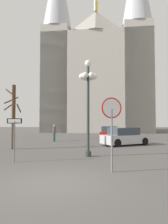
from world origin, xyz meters
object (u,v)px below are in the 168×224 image
Objects in this scene: parked_car_near_red at (110,133)px; pedestrian_walking at (54,131)px; stop_sign at (112,119)px; parked_car_far_silver at (125,137)px; street_lamp at (88,90)px; cathedral at (97,69)px; bare_tree at (13,115)px; one_way_arrow_sign at (14,133)px.

pedestrian_walking is (-6.03, -3.22, 0.34)m from parked_car_near_red.
parked_car_far_silver is (2.41, 9.11, -1.44)m from stop_sign.
parked_car_far_silver is at bearing -86.52° from parked_car_near_red.
parked_car_far_silver is (3.27, 5.54, -3.16)m from street_lamp.
pedestrian_walking is at bearing -107.31° from cathedral.
pedestrian_walking is at bearing 108.08° from stop_sign.
pedestrian_walking is (-6.42, 3.17, 0.33)m from parked_car_far_silver.
parked_car_near_red is 1.02× the size of parked_car_far_silver.
parked_car_far_silver is 7.17m from pedestrian_walking.
cathedral reaches higher than bare_tree.
cathedral reaches higher than parked_car_far_silver.
one_way_arrow_sign reaches higher than pedestrian_walking.
stop_sign is at bearing -47.15° from bare_tree.
pedestrian_walking is at bearing 68.35° from bare_tree.
pedestrian_walking is (-3.15, 8.70, -2.83)m from street_lamp.
street_lamp is at bearing -95.21° from cathedral.
bare_tree is 1.04× the size of parked_car_near_red.
parked_car_far_silver is (0.39, -6.39, 0.01)m from parked_car_near_red.
pedestrian_walking is (-5.58, -17.91, -10.82)m from cathedral.
one_way_arrow_sign is 1.29× the size of pedestrian_walking.
cathedral is 27.89m from street_lamp.
street_lamp is (-2.43, -26.61, -7.99)m from cathedral.
parked_car_far_silver is at bearing 45.30° from one_way_arrow_sign.
stop_sign is at bearing -76.58° from street_lamp.
one_way_arrow_sign is at bearing -134.70° from parked_car_far_silver.
stop_sign is 0.66× the size of parked_car_near_red.
parked_car_near_red is at bearing 93.48° from parked_car_far_silver.
cathedral is 7.62× the size of bare_tree.
one_way_arrow_sign is 0.48× the size of parked_car_near_red.
stop_sign is 12.97m from pedestrian_walking.
parked_car_far_silver is (8.64, 2.41, -1.76)m from bare_tree.
cathedral is 16.44× the size of one_way_arrow_sign.
street_lamp is 7.16m from parked_car_far_silver.
parked_car_far_silver is (7.00, 7.08, -0.74)m from one_way_arrow_sign.
street_lamp is 1.24× the size of parked_car_near_red.
street_lamp is 1.20× the size of bare_tree.
stop_sign is 5.07m from one_way_arrow_sign.
cathedral is 21.65m from pedestrian_walking.
parked_car_far_silver reaches higher than parked_car_near_red.
one_way_arrow_sign is at bearing 156.03° from stop_sign.
cathedral is at bearing 77.66° from one_way_arrow_sign.
street_lamp reaches higher than bare_tree.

